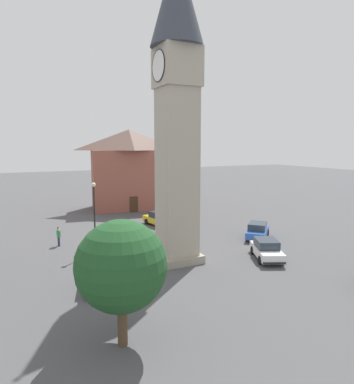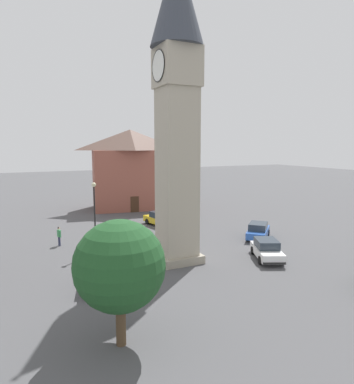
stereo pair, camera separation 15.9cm
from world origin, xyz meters
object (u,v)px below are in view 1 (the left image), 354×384
(clock_tower, at_px, (177,82))
(car_silver_kerb, at_px, (99,275))
(pedestrian, at_px, (59,235))
(car_red_corner, at_px, (258,231))
(car_white_side, at_px, (159,219))
(building_terrace_right, at_px, (130,169))
(lamp_post, at_px, (94,207))
(tree, at_px, (121,266))
(car_black_far, at_px, (267,249))

(clock_tower, height_order, car_silver_kerb, clock_tower)
(pedestrian, bearing_deg, car_red_corner, 71.66)
(car_white_side, xyz_separation_m, pedestrian, (3.36, -11.00, 0.25))
(car_red_corner, relative_size, building_terrace_right, 0.36)
(pedestrian, xyz_separation_m, lamp_post, (3.32, 2.44, 2.80))
(clock_tower, height_order, tree, clock_tower)
(car_white_side, bearing_deg, car_black_far, 12.00)
(clock_tower, xyz_separation_m, lamp_post, (-4.73, -5.14, -9.45))
(clock_tower, bearing_deg, lamp_post, -132.61)
(building_terrace_right, bearing_deg, car_red_corner, 15.41)
(lamp_post, bearing_deg, car_red_corner, 80.79)
(clock_tower, bearing_deg, car_black_far, 67.01)
(car_red_corner, bearing_deg, clock_tower, -76.46)
(tree, distance_m, building_terrace_right, 33.95)
(car_silver_kerb, height_order, pedestrian, pedestrian)
(lamp_post, bearing_deg, car_silver_kerb, -11.14)
(clock_tower, bearing_deg, car_silver_kerb, -70.59)
(car_white_side, bearing_deg, tree, -27.29)
(car_red_corner, height_order, lamp_post, lamp_post)
(car_red_corner, xyz_separation_m, car_white_side, (-9.08, -6.25, 0.00))
(car_silver_kerb, distance_m, lamp_post, 7.78)
(car_red_corner, height_order, car_black_far, same)
(car_silver_kerb, bearing_deg, car_black_far, 88.13)
(car_white_side, bearing_deg, car_red_corner, 34.55)
(clock_tower, distance_m, pedestrian, 16.50)
(car_black_far, xyz_separation_m, tree, (6.36, -13.58, 2.86))
(car_silver_kerb, bearing_deg, pedestrian, -174.15)
(pedestrian, distance_m, building_terrace_right, 19.39)
(clock_tower, xyz_separation_m, car_black_far, (2.72, 6.42, -12.49))
(car_red_corner, bearing_deg, pedestrian, -108.34)
(car_silver_kerb, height_order, car_black_far, same)
(building_terrace_right, distance_m, lamp_post, 20.44)
(car_black_far, relative_size, pedestrian, 2.63)
(car_black_far, bearing_deg, clock_tower, -112.99)
(car_red_corner, bearing_deg, lamp_post, -99.21)
(car_white_side, distance_m, building_terrace_right, 12.49)
(clock_tower, xyz_separation_m, pedestrian, (-8.05, -7.58, -12.25))
(car_white_side, bearing_deg, pedestrian, -73.00)
(car_red_corner, height_order, pedestrian, pedestrian)
(car_red_corner, xyz_separation_m, pedestrian, (-5.72, -17.25, 0.25))
(tree, bearing_deg, car_silver_kerb, 174.64)
(car_black_far, bearing_deg, building_terrace_right, -174.59)
(car_red_corner, distance_m, tree, 20.53)
(car_black_far, height_order, tree, tree)
(car_silver_kerb, xyz_separation_m, car_red_corner, (-4.63, 16.19, 0.00))
(pedestrian, distance_m, lamp_post, 4.98)
(clock_tower, height_order, car_white_side, clock_tower)
(car_silver_kerb, relative_size, car_white_side, 1.01)
(tree, bearing_deg, car_red_corner, 124.13)
(car_black_far, height_order, pedestrian, pedestrian)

